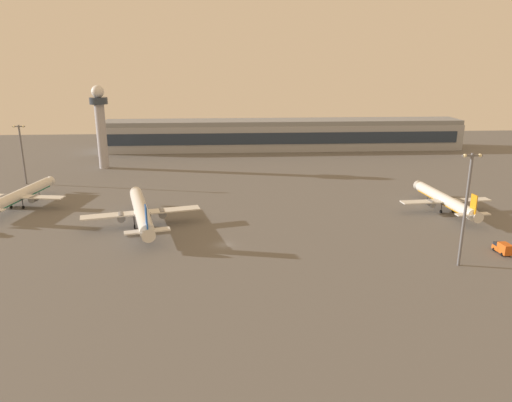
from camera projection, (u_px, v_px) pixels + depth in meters
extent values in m
plane|color=#605E5B|center=(224.00, 245.00, 131.56)|extent=(416.00, 416.00, 0.00)
cube|color=#9EA3AD|center=(283.00, 137.00, 270.22)|extent=(198.02, 22.00, 14.00)
cube|color=#263347|center=(286.00, 138.00, 259.30)|extent=(190.10, 0.40, 6.16)
cube|color=gray|center=(284.00, 122.00, 267.90)|extent=(198.02, 19.80, 2.40)
cylinder|color=#A8A8B2|center=(102.00, 137.00, 220.15)|extent=(4.40, 4.40, 29.41)
cylinder|color=#2D3847|center=(98.00, 101.00, 215.56)|extent=(8.00, 8.00, 3.00)
sphere|color=silver|center=(98.00, 92.00, 214.42)|extent=(5.60, 5.60, 5.60)
cylinder|color=silver|center=(141.00, 211.00, 145.97)|extent=(13.71, 39.46, 4.18)
cone|color=silver|center=(136.00, 193.00, 165.29)|extent=(4.50, 3.53, 3.97)
cone|color=silver|center=(148.00, 234.00, 126.46)|extent=(4.40, 3.91, 3.77)
cube|color=silver|center=(142.00, 213.00, 145.03)|extent=(35.24, 12.86, 0.39)
cube|color=silver|center=(147.00, 231.00, 128.30)|extent=(12.39, 5.51, 0.39)
cube|color=#19479E|center=(146.00, 219.00, 127.65)|extent=(1.18, 3.50, 7.16)
cylinder|color=slate|center=(121.00, 217.00, 143.49)|extent=(3.31, 4.43, 2.42)
cylinder|color=slate|center=(162.00, 213.00, 147.01)|extent=(3.31, 4.43, 2.42)
cube|color=#19479E|center=(141.00, 214.00, 146.30)|extent=(12.54, 36.28, 0.40)
cylinder|color=#333338|center=(138.00, 205.00, 158.12)|extent=(0.31, 0.31, 3.91)
cylinder|color=black|center=(139.00, 211.00, 158.67)|extent=(0.72, 1.28, 1.21)
cylinder|color=#333338|center=(134.00, 220.00, 143.31)|extent=(0.31, 0.31, 3.91)
cylinder|color=black|center=(135.00, 227.00, 143.86)|extent=(0.72, 1.28, 1.21)
cylinder|color=#333338|center=(151.00, 219.00, 144.72)|extent=(0.31, 0.31, 3.91)
cylinder|color=black|center=(151.00, 225.00, 145.27)|extent=(0.72, 1.28, 1.21)
cylinder|color=silver|center=(444.00, 199.00, 160.02)|extent=(6.22, 34.55, 3.63)
cone|color=silver|center=(419.00, 186.00, 177.43)|extent=(3.61, 2.55, 3.45)
cone|color=silver|center=(476.00, 217.00, 142.43)|extent=(3.46, 2.91, 3.27)
cube|color=silver|center=(446.00, 201.00, 159.17)|extent=(30.75, 6.12, 0.33)
cube|color=silver|center=(473.00, 214.00, 144.09)|extent=(10.65, 3.08, 0.33)
cube|color=orange|center=(474.00, 205.00, 143.54)|extent=(0.52, 3.07, 6.21)
cylinder|color=slate|center=(431.00, 203.00, 158.66)|extent=(2.36, 3.59, 2.10)
cylinder|color=slate|center=(460.00, 202.00, 160.05)|extent=(2.36, 3.59, 2.10)
cube|color=orange|center=(444.00, 202.00, 160.30)|extent=(5.65, 31.78, 0.34)
cylinder|color=#333338|center=(428.00, 195.00, 170.95)|extent=(0.27, 0.27, 3.39)
cylinder|color=black|center=(428.00, 200.00, 171.43)|extent=(0.46, 1.08, 1.05)
cylinder|color=#333338|center=(441.00, 207.00, 157.96)|extent=(0.27, 0.27, 3.39)
cylinder|color=black|center=(441.00, 212.00, 158.44)|extent=(0.46, 1.08, 1.05)
cylinder|color=#333338|center=(453.00, 206.00, 158.51)|extent=(0.27, 0.27, 3.39)
cylinder|color=black|center=(453.00, 211.00, 158.99)|extent=(0.46, 1.08, 1.05)
cylinder|color=silver|center=(20.00, 195.00, 164.51)|extent=(9.85, 36.10, 3.80)
cone|color=silver|center=(49.00, 181.00, 182.80)|extent=(3.96, 2.98, 3.61)
cube|color=silver|center=(18.00, 196.00, 163.62)|extent=(32.19, 9.37, 0.35)
cylinder|color=slate|center=(4.00, 198.00, 164.39)|extent=(2.78, 3.92, 2.20)
cylinder|color=slate|center=(34.00, 199.00, 163.24)|extent=(2.78, 3.92, 2.20)
cube|color=#146B4C|center=(20.00, 198.00, 164.81)|extent=(8.99, 33.20, 0.36)
cylinder|color=#333338|center=(39.00, 191.00, 175.99)|extent=(0.28, 0.28, 3.55)
cylinder|color=black|center=(39.00, 196.00, 176.49)|extent=(0.58, 1.15, 1.10)
cylinder|color=#333338|center=(10.00, 202.00, 162.86)|extent=(0.28, 0.28, 3.55)
cylinder|color=black|center=(11.00, 207.00, 163.37)|extent=(0.58, 1.15, 1.10)
cylinder|color=#333338|center=(23.00, 202.00, 162.41)|extent=(0.28, 0.28, 3.55)
cylinder|color=black|center=(23.00, 207.00, 162.91)|extent=(0.58, 1.15, 1.10)
cube|color=#D85919|center=(499.00, 248.00, 126.75)|extent=(2.55, 2.88, 1.20)
cube|color=#1E232D|center=(499.00, 244.00, 126.48)|extent=(2.34, 2.54, 0.70)
cube|color=#D85919|center=(505.00, 249.00, 124.19)|extent=(2.50, 3.72, 2.60)
cylinder|color=black|center=(494.00, 249.00, 127.17)|extent=(0.35, 0.91, 0.90)
cylinder|color=black|center=(501.00, 249.00, 127.40)|extent=(0.35, 0.91, 0.90)
cylinder|color=black|center=(502.00, 254.00, 123.82)|extent=(0.35, 0.91, 0.90)
cylinder|color=black|center=(510.00, 254.00, 124.05)|extent=(0.35, 0.91, 0.90)
cylinder|color=slate|center=(23.00, 155.00, 192.21)|extent=(0.70, 0.70, 23.99)
cube|color=slate|center=(19.00, 126.00, 188.98)|extent=(4.80, 0.40, 0.40)
sphere|color=#F9EAB2|center=(14.00, 126.00, 188.87)|extent=(0.90, 0.90, 0.90)
sphere|color=#F9EAB2|center=(23.00, 126.00, 189.09)|extent=(0.90, 0.90, 0.90)
cylinder|color=slate|center=(465.00, 211.00, 114.42)|extent=(0.70, 0.70, 28.06)
cube|color=slate|center=(472.00, 156.00, 110.61)|extent=(4.80, 0.40, 0.40)
sphere|color=#F9EAB2|center=(465.00, 156.00, 110.51)|extent=(0.90, 0.90, 0.90)
sphere|color=#F9EAB2|center=(480.00, 156.00, 110.72)|extent=(0.90, 0.90, 0.90)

